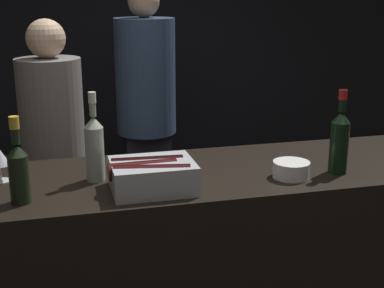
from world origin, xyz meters
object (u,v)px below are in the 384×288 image
at_px(champagne_bottle, 18,169).
at_px(bowl_white, 291,169).
at_px(ice_bin_with_bottles, 151,174).
at_px(person_in_hoodie, 54,153).
at_px(person_blond_tee, 146,109).
at_px(red_wine_bottle_burgundy, 339,139).
at_px(white_wine_bottle, 95,146).

bearing_deg(champagne_bottle, bowl_white, 0.57).
bearing_deg(ice_bin_with_bottles, person_in_hoodie, 110.87).
distance_m(champagne_bottle, person_blond_tee, 1.76).
bearing_deg(bowl_white, ice_bin_with_bottles, -179.82).
distance_m(bowl_white, red_wine_bottle_burgundy, 0.25).
distance_m(ice_bin_with_bottles, person_in_hoodie, 1.08).
relative_size(ice_bin_with_bottles, champagne_bottle, 1.02).
bearing_deg(person_in_hoodie, white_wine_bottle, 33.76).
xyz_separation_m(bowl_white, champagne_bottle, (-1.11, -0.01, 0.10)).
distance_m(red_wine_bottle_burgundy, person_blond_tee, 1.69).
height_order(champagne_bottle, person_in_hoodie, person_in_hoodie).
bearing_deg(person_blond_tee, champagne_bottle, 48.60).
relative_size(bowl_white, white_wine_bottle, 0.42).
xyz_separation_m(ice_bin_with_bottles, white_wine_bottle, (-0.21, 0.17, 0.08)).
bearing_deg(ice_bin_with_bottles, champagne_bottle, -178.97).
bearing_deg(champagne_bottle, person_blond_tee, 64.86).
bearing_deg(person_in_hoodie, bowl_white, 66.56).
height_order(ice_bin_with_bottles, person_blond_tee, person_blond_tee).
bearing_deg(champagne_bottle, white_wine_bottle, 31.54).
height_order(champagne_bottle, red_wine_bottle_burgundy, red_wine_bottle_burgundy).
distance_m(ice_bin_with_bottles, red_wine_bottle_burgundy, 0.84).
xyz_separation_m(bowl_white, person_blond_tee, (-0.36, 1.58, -0.05)).
relative_size(ice_bin_with_bottles, person_in_hoodie, 0.20).
relative_size(ice_bin_with_bottles, red_wine_bottle_burgundy, 0.93).
height_order(ice_bin_with_bottles, bowl_white, ice_bin_with_bottles).
bearing_deg(ice_bin_with_bottles, bowl_white, 0.18).
bearing_deg(person_in_hoodie, champagne_bottle, 15.06).
bearing_deg(champagne_bottle, ice_bin_with_bottles, 1.03).
xyz_separation_m(red_wine_bottle_burgundy, person_in_hoodie, (-1.21, 0.99, -0.26)).
distance_m(ice_bin_with_bottles, champagne_bottle, 0.51).
height_order(champagne_bottle, person_blond_tee, person_blond_tee).
relative_size(champagne_bottle, person_blond_tee, 0.18).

